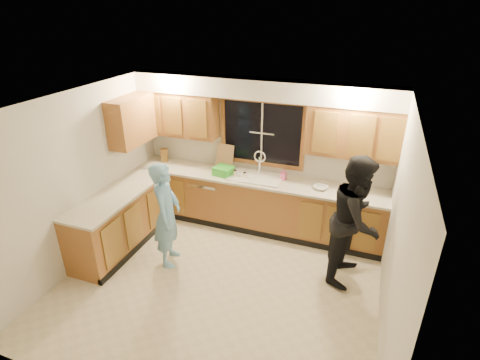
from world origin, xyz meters
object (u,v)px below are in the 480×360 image
at_px(woman, 356,220).
at_px(dish_crate, 224,171).
at_px(sink, 256,181).
at_px(stove, 97,239).
at_px(knife_block, 164,155).
at_px(dishwasher, 209,197).
at_px(soap_bottle, 283,174).
at_px(man, 167,215).
at_px(bowl, 321,188).

distance_m(woman, dish_crate, 2.31).
xyz_separation_m(sink, stove, (-1.80, -1.82, -0.41)).
distance_m(stove, knife_block, 2.03).
relative_size(dishwasher, soap_bottle, 4.39).
xyz_separation_m(man, soap_bottle, (1.32, 1.45, 0.22)).
distance_m(sink, man, 1.63).
distance_m(stove, woman, 3.64).
bearing_deg(stove, woman, 16.89).
distance_m(knife_block, bowl, 2.85).
bearing_deg(bowl, man, -145.87).
height_order(man, knife_block, man).
distance_m(dishwasher, knife_block, 1.12).
relative_size(man, woman, 0.88).
bearing_deg(knife_block, soap_bottle, -31.60).
bearing_deg(woman, bowl, 49.54).
xyz_separation_m(dishwasher, knife_block, (-0.93, 0.13, 0.63)).
distance_m(stove, bowl, 3.41).
xyz_separation_m(dishwasher, dish_crate, (0.31, -0.05, 0.58)).
xyz_separation_m(sink, dish_crate, (-0.54, -0.07, 0.12)).
relative_size(stove, woman, 0.50).
distance_m(knife_block, dish_crate, 1.25).
bearing_deg(man, soap_bottle, -58.93).
bearing_deg(dishwasher, bowl, -1.01).
xyz_separation_m(dishwasher, woman, (2.51, -0.76, 0.50)).
relative_size(sink, soap_bottle, 4.60).
height_order(dishwasher, bowl, bowl).
relative_size(dishwasher, knife_block, 3.56).
distance_m(man, bowl, 2.36).
height_order(woman, knife_block, woman).
bearing_deg(sink, dishwasher, -179.01).
bearing_deg(bowl, sink, 177.41).
bearing_deg(knife_block, sink, -34.43).
height_order(sink, bowl, sink).
distance_m(dishwasher, soap_bottle, 1.43).
height_order(sink, woman, woman).
bearing_deg(knife_block, dishwasher, -38.71).
height_order(man, soap_bottle, man).
xyz_separation_m(stove, man, (0.92, 0.46, 0.34)).
xyz_separation_m(woman, dish_crate, (-2.20, 0.71, 0.08)).
xyz_separation_m(sink, woman, (1.66, -0.77, 0.04)).
relative_size(stove, soap_bottle, 4.81).
height_order(dishwasher, soap_bottle, soap_bottle).
xyz_separation_m(woman, bowl, (-0.59, 0.73, 0.04)).
bearing_deg(dish_crate, man, -104.57).
xyz_separation_m(stove, bowl, (2.87, 1.78, 0.50)).
relative_size(sink, dishwasher, 1.05).
relative_size(woman, soap_bottle, 9.71).
height_order(sink, soap_bottle, sink).
bearing_deg(sink, knife_block, 176.28).
xyz_separation_m(dishwasher, soap_bottle, (1.29, 0.10, 0.60)).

